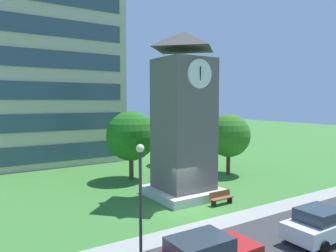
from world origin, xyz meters
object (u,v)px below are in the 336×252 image
at_px(street_lamp, 140,187).
at_px(tree_streetside, 229,136).
at_px(clock_tower, 184,123).
at_px(tree_near_tower, 182,124).
at_px(tree_by_building, 131,136).
at_px(park_bench, 221,198).
at_px(parked_car_white, 321,224).

relative_size(street_lamp, tree_streetside, 0.89).
distance_m(clock_tower, tree_near_tower, 12.18).
bearing_deg(clock_tower, street_lamp, -136.43).
height_order(tree_by_building, tree_near_tower, tree_near_tower).
xyz_separation_m(park_bench, parked_car_white, (0.30, -6.99, 0.40)).
xyz_separation_m(tree_near_tower, parked_car_white, (-5.56, -20.00, -3.56)).
relative_size(clock_tower, park_bench, 6.60).
xyz_separation_m(park_bench, tree_streetside, (6.67, 6.44, 3.25)).
bearing_deg(parked_car_white, clock_tower, 97.44).
height_order(park_bench, tree_near_tower, tree_near_tower).
xyz_separation_m(street_lamp, tree_near_tower, (13.92, 16.73, 1.19)).
height_order(clock_tower, tree_near_tower, clock_tower).
bearing_deg(tree_by_building, tree_near_tower, 23.98).
bearing_deg(clock_tower, parked_car_white, -82.56).
distance_m(tree_streetside, tree_by_building, 9.26).
relative_size(clock_tower, parked_car_white, 2.86).
bearing_deg(tree_streetside, tree_near_tower, 97.08).
relative_size(park_bench, tree_near_tower, 0.27).
xyz_separation_m(clock_tower, parked_car_white, (1.30, -9.99, -4.52)).
bearing_deg(tree_streetside, tree_by_building, 160.74).
height_order(street_lamp, tree_streetside, tree_streetside).
bearing_deg(tree_near_tower, street_lamp, -129.76).
height_order(clock_tower, street_lamp, clock_tower).
distance_m(street_lamp, tree_streetside, 17.91).
bearing_deg(parked_car_white, street_lamp, 158.65).
distance_m(tree_streetside, parked_car_white, 15.13).
distance_m(street_lamp, tree_near_tower, 21.80).
distance_m(park_bench, street_lamp, 9.30).
bearing_deg(tree_by_building, tree_streetside, -19.26).
height_order(tree_near_tower, parked_car_white, tree_near_tower).
bearing_deg(parked_car_white, tree_by_building, 98.17).
bearing_deg(tree_near_tower, parked_car_white, -105.52).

